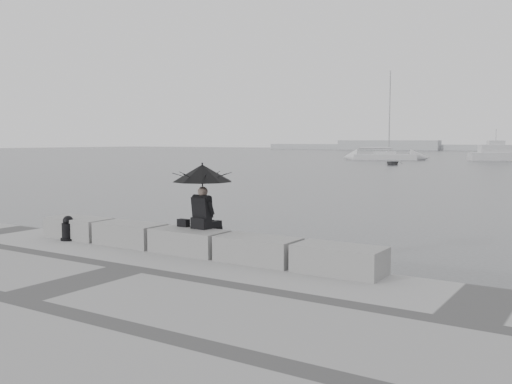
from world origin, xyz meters
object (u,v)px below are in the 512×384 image
Objects in this scene: seated_person at (202,180)px; motor_cruiser at (502,154)px; sailboat_left at (385,156)px; dinghy at (392,163)px; mooring_bollard at (68,230)px.

motor_cruiser is (-6.67, 76.68, -1.13)m from seated_person.
dinghy is at bearing -89.49° from sailboat_left.
mooring_bollard is at bearing -87.75° from dinghy.
mooring_bollard is 77.37m from motor_cruiser.
sailboat_left reaches higher than dinghy.
sailboat_left is (-21.46, 70.45, -1.52)m from seated_person.
seated_person is 0.11× the size of sailboat_left.
motor_cruiser is (14.79, 6.23, 0.38)m from sailboat_left.
dinghy is (-14.85, 54.69, -1.76)m from seated_person.
seated_person is 0.15× the size of motor_cruiser.
sailboat_left reaches higher than motor_cruiser.
mooring_bollard is 0.05× the size of sailboat_left.
sailboat_left is 1.43× the size of motor_cruiser.
sailboat_left is 4.10× the size of dinghy.
seated_person is at bearing -84.16° from dinghy.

